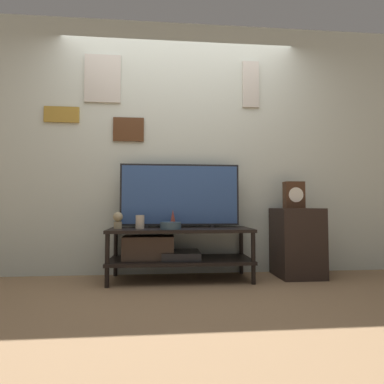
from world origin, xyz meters
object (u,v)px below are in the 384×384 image
object	(u,v)px
vase_wide_bowl	(171,226)
decorative_bust	(118,220)
television	(180,195)
mantel_clock	(294,195)
vase_slim_bronze	(173,219)
candle_jar	(140,222)

from	to	relation	value
vase_wide_bowl	decorative_bust	xyz separation A→B (m)	(-0.50, 0.12, 0.05)
television	vase_wide_bowl	world-z (taller)	television
decorative_bust	mantel_clock	xyz separation A→B (m)	(1.76, 0.08, 0.24)
television	vase_slim_bronze	xyz separation A→B (m)	(-0.07, -0.09, -0.24)
vase_wide_bowl	candle_jar	xyz separation A→B (m)	(-0.29, 0.10, 0.03)
television	vase_wide_bowl	size ratio (longest dim) A/B	6.15
vase_wide_bowl	candle_jar	bearing A→B (deg)	160.98
vase_slim_bronze	vase_wide_bowl	world-z (taller)	vase_slim_bronze
candle_jar	decorative_bust	xyz separation A→B (m)	(-0.21, 0.02, 0.02)
vase_slim_bronze	mantel_clock	bearing A→B (deg)	2.40
mantel_clock	candle_jar	bearing A→B (deg)	-176.24
vase_slim_bronze	candle_jar	distance (m)	0.32
vase_wide_bowl	mantel_clock	distance (m)	1.31
vase_slim_bronze	candle_jar	xyz separation A→B (m)	(-0.31, -0.05, -0.02)
television	mantel_clock	xyz separation A→B (m)	(1.17, -0.04, 0.00)
television	mantel_clock	world-z (taller)	television
vase_slim_bronze	candle_jar	bearing A→B (deg)	-170.84
television	candle_jar	xyz separation A→B (m)	(-0.38, -0.14, -0.26)
decorative_bust	television	bearing A→B (deg)	11.77
vase_wide_bowl	decorative_bust	distance (m)	0.51
vase_slim_bronze	mantel_clock	xyz separation A→B (m)	(1.24, 0.05, 0.24)
candle_jar	television	bearing A→B (deg)	20.43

